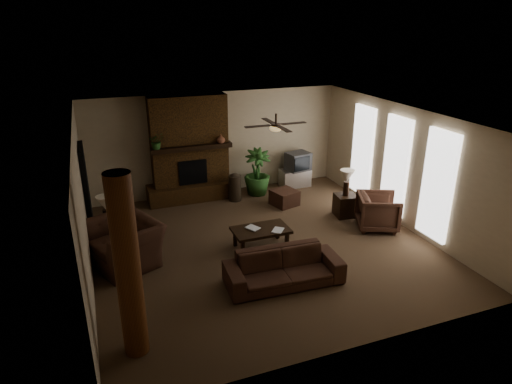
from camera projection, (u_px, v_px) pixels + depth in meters
name	position (u px, v px, depth m)	size (l,w,h in m)	color
room_shell	(263.00, 185.00, 9.22)	(7.00, 7.00, 7.00)	brown
fireplace	(190.00, 158.00, 11.86)	(2.40, 0.70, 2.80)	#573617
windows	(395.00, 166.00, 10.55)	(0.08, 3.65, 2.35)	white
log_column	(128.00, 268.00, 6.16)	(0.36, 0.36, 2.80)	brown
doorway	(87.00, 193.00, 9.79)	(0.10, 1.00, 2.10)	black
ceiling_fan	(276.00, 127.00, 9.20)	(1.35, 1.35, 0.37)	black
sofa	(284.00, 263.00, 8.21)	(2.16, 0.63, 0.85)	#42281C
armchair_left	(124.00, 236.00, 8.82)	(1.37, 0.89, 1.20)	#42281C
armchair_right	(378.00, 210.00, 10.37)	(0.89, 0.83, 0.92)	#42281C
coffee_table	(261.00, 231.00, 9.53)	(1.20, 0.70, 0.43)	black
ottoman	(284.00, 198.00, 11.77)	(0.60, 0.60, 0.40)	#42281C
tv_stand	(295.00, 178.00, 13.08)	(0.85, 0.50, 0.50)	silver
tv	(298.00, 161.00, 12.86)	(0.74, 0.64, 0.52)	#3B3B3E
floor_vase	(235.00, 185.00, 11.98)	(0.34, 0.34, 0.77)	#32271C
floor_plant	(257.00, 182.00, 12.44)	(0.72, 1.29, 0.72)	#295220
side_table_left	(111.00, 235.00, 9.58)	(0.50, 0.50, 0.55)	black
lamp_left	(105.00, 205.00, 9.26)	(0.39, 0.39, 0.65)	black
side_table_right	(345.00, 205.00, 11.10)	(0.50, 0.50, 0.55)	black
lamp_right	(347.00, 178.00, 10.83)	(0.36, 0.36, 0.65)	black
mantel_plant	(157.00, 143.00, 11.10)	(0.38, 0.42, 0.33)	#295220
mantel_vase	(221.00, 139.00, 11.65)	(0.22, 0.23, 0.22)	brown
book_a	(249.00, 224.00, 9.40)	(0.22, 0.03, 0.29)	#999999
book_b	(273.00, 224.00, 9.41)	(0.21, 0.02, 0.29)	#999999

